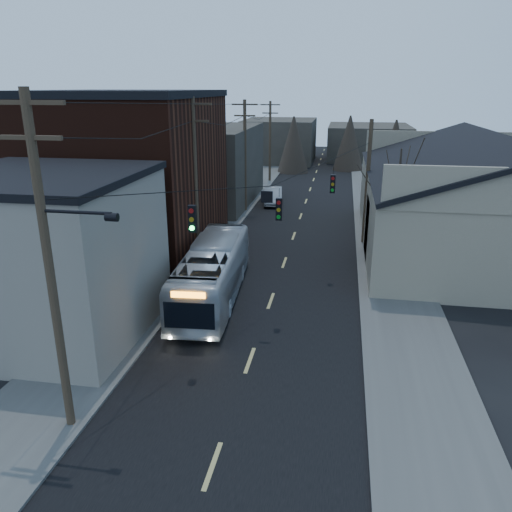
# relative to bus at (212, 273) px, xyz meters

# --- Properties ---
(road_surface) EXTENTS (9.00, 110.00, 0.02)m
(road_surface) POSITION_rel_bus_xyz_m (3.00, 16.24, -1.46)
(road_surface) COLOR black
(road_surface) RESTS_ON ground
(sidewalk_left) EXTENTS (4.00, 110.00, 0.12)m
(sidewalk_left) POSITION_rel_bus_xyz_m (-3.50, 16.24, -1.41)
(sidewalk_left) COLOR #474744
(sidewalk_left) RESTS_ON ground
(sidewalk_right) EXTENTS (4.00, 110.00, 0.12)m
(sidewalk_right) POSITION_rel_bus_xyz_m (9.50, 16.24, -1.41)
(sidewalk_right) COLOR #474744
(sidewalk_right) RESTS_ON ground
(building_clapboard) EXTENTS (8.00, 8.00, 7.00)m
(building_clapboard) POSITION_rel_bus_xyz_m (-6.00, -4.76, 2.03)
(building_clapboard) COLOR gray
(building_clapboard) RESTS_ON ground
(building_brick) EXTENTS (10.00, 12.00, 10.00)m
(building_brick) POSITION_rel_bus_xyz_m (-7.00, 6.24, 3.53)
(building_brick) COLOR black
(building_brick) RESTS_ON ground
(building_left_far) EXTENTS (9.00, 14.00, 7.00)m
(building_left_far) POSITION_rel_bus_xyz_m (-6.50, 22.24, 2.03)
(building_left_far) COLOR #312D27
(building_left_far) RESTS_ON ground
(warehouse) EXTENTS (16.16, 20.60, 7.73)m
(warehouse) POSITION_rel_bus_xyz_m (16.00, 11.24, 1.22)
(warehouse) COLOR #7B6F5A
(warehouse) RESTS_ON ground
(building_far_left) EXTENTS (10.00, 12.00, 6.00)m
(building_far_left) POSITION_rel_bus_xyz_m (-3.00, 51.24, 1.53)
(building_far_left) COLOR #312D27
(building_far_left) RESTS_ON ground
(building_far_right) EXTENTS (12.00, 14.00, 5.00)m
(building_far_right) POSITION_rel_bus_xyz_m (10.00, 56.24, 1.03)
(building_far_right) COLOR #312D27
(building_far_right) RESTS_ON ground
(bare_tree) EXTENTS (0.40, 0.40, 7.20)m
(bare_tree) POSITION_rel_bus_xyz_m (9.50, 6.24, 2.13)
(bare_tree) COLOR black
(bare_tree) RESTS_ON ground
(utility_lines) EXTENTS (11.24, 45.28, 10.50)m
(utility_lines) POSITION_rel_bus_xyz_m (-0.11, 10.38, 3.48)
(utility_lines) COLOR #382B1E
(utility_lines) RESTS_ON ground
(bus) EXTENTS (3.18, 10.72, 2.94)m
(bus) POSITION_rel_bus_xyz_m (0.00, 0.00, 0.00)
(bus) COLOR #ADB3BA
(bus) RESTS_ON ground
(parked_car) EXTENTS (2.26, 4.86, 1.54)m
(parked_car) POSITION_rel_bus_xyz_m (0.00, 22.62, -0.70)
(parked_car) COLOR #9A9DA1
(parked_car) RESTS_ON ground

